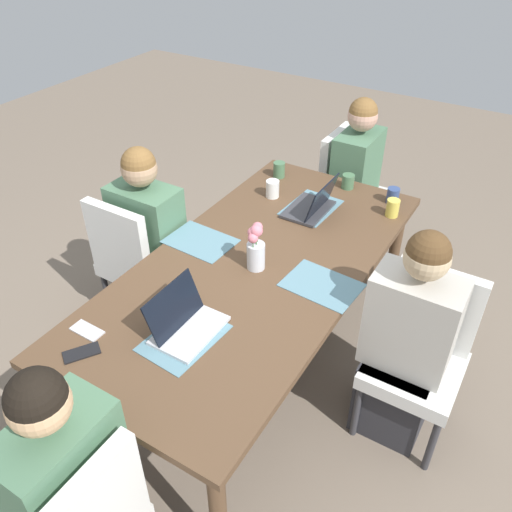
% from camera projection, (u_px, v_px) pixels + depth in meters
% --- Properties ---
extents(ground_plane, '(10.00, 10.00, 0.00)m').
position_uv_depth(ground_plane, '(256.00, 363.00, 3.13)').
color(ground_plane, '#756656').
extents(dining_table, '(2.19, 1.05, 0.75)m').
position_uv_depth(dining_table, '(256.00, 274.00, 2.73)').
color(dining_table, brown).
rests_on(dining_table, ground_plane).
extents(person_head_left_left_near, '(0.40, 0.36, 1.19)m').
position_uv_depth(person_head_left_left_near, '(75.00, 499.00, 1.91)').
color(person_head_left_left_near, '#2D2D33').
rests_on(person_head_left_left_near, ground_plane).
extents(chair_head_right_left_mid, '(0.44, 0.44, 0.90)m').
position_uv_depth(chair_head_right_left_mid, '(347.00, 186.00, 3.87)').
color(chair_head_right_left_mid, silver).
rests_on(chair_head_right_left_mid, ground_plane).
extents(person_head_right_left_mid, '(0.40, 0.36, 1.19)m').
position_uv_depth(person_head_right_left_mid, '(354.00, 189.00, 3.78)').
color(person_head_right_left_mid, '#2D2D33').
rests_on(person_head_right_left_mid, ground_plane).
extents(chair_far_left_far, '(0.44, 0.44, 0.90)m').
position_uv_depth(chair_far_left_far, '(136.00, 257.00, 3.15)').
color(chair_far_left_far, silver).
rests_on(chair_far_left_far, ground_plane).
extents(person_far_left_far, '(0.36, 0.40, 1.19)m').
position_uv_depth(person_far_left_far, '(151.00, 250.00, 3.17)').
color(person_far_left_far, '#2D2D33').
rests_on(person_far_left_far, ground_plane).
extents(chair_near_right_near, '(0.44, 0.44, 0.90)m').
position_uv_depth(chair_near_right_near, '(421.00, 348.00, 2.55)').
color(chair_near_right_near, silver).
rests_on(chair_near_right_near, ground_plane).
extents(person_near_right_near, '(0.36, 0.40, 1.19)m').
position_uv_depth(person_near_right_near, '(405.00, 349.00, 2.51)').
color(person_near_right_near, '#2D2D33').
rests_on(person_near_right_near, ground_plane).
extents(flower_vase, '(0.10, 0.09, 0.25)m').
position_uv_depth(flower_vase, '(256.00, 247.00, 2.60)').
color(flower_vase, silver).
rests_on(flower_vase, dining_table).
extents(placemat_head_left_left_near, '(0.38, 0.28, 0.00)m').
position_uv_depth(placemat_head_left_left_near, '(184.00, 338.00, 2.26)').
color(placemat_head_left_left_near, slate).
rests_on(placemat_head_left_left_near, dining_table).
extents(placemat_head_right_left_mid, '(0.37, 0.28, 0.00)m').
position_uv_depth(placemat_head_right_left_mid, '(311.00, 208.00, 3.14)').
color(placemat_head_right_left_mid, slate).
rests_on(placemat_head_right_left_mid, dining_table).
extents(placemat_far_left_far, '(0.28, 0.37, 0.00)m').
position_uv_depth(placemat_far_left_far, '(200.00, 241.00, 2.85)').
color(placemat_far_left_far, slate).
rests_on(placemat_far_left_far, dining_table).
extents(placemat_near_right_near, '(0.29, 0.38, 0.00)m').
position_uv_depth(placemat_near_right_near, '(322.00, 285.00, 2.55)').
color(placemat_near_right_near, slate).
rests_on(placemat_near_right_near, dining_table).
extents(laptop_head_left_left_near, '(0.32, 0.22, 0.21)m').
position_uv_depth(laptop_head_left_left_near, '(185.00, 323.00, 2.27)').
color(laptop_head_left_left_near, silver).
rests_on(laptop_head_left_left_near, dining_table).
extents(laptop_head_right_left_mid, '(0.32, 0.22, 0.21)m').
position_uv_depth(laptop_head_right_left_mid, '(312.00, 206.00, 3.07)').
color(laptop_head_right_left_mid, '#38383D').
rests_on(laptop_head_right_left_mid, dining_table).
extents(coffee_mug_near_left, '(0.08, 0.08, 0.10)m').
position_uv_depth(coffee_mug_near_left, '(279.00, 170.00, 3.43)').
color(coffee_mug_near_left, '#47704C').
rests_on(coffee_mug_near_left, dining_table).
extents(coffee_mug_near_right, '(0.08, 0.08, 0.11)m').
position_uv_depth(coffee_mug_near_right, '(273.00, 189.00, 3.22)').
color(coffee_mug_near_right, white).
rests_on(coffee_mug_near_right, dining_table).
extents(coffee_mug_centre_left, '(0.08, 0.08, 0.09)m').
position_uv_depth(coffee_mug_centre_left, '(348.00, 181.00, 3.31)').
color(coffee_mug_centre_left, '#47704C').
rests_on(coffee_mug_centre_left, dining_table).
extents(coffee_mug_centre_right, '(0.07, 0.07, 0.10)m').
position_uv_depth(coffee_mug_centre_right, '(393.00, 196.00, 3.16)').
color(coffee_mug_centre_right, '#33477A').
rests_on(coffee_mug_centre_right, dining_table).
extents(coffee_mug_far_left, '(0.08, 0.08, 0.10)m').
position_uv_depth(coffee_mug_far_left, '(393.00, 208.00, 3.04)').
color(coffee_mug_far_left, '#DBC64C').
rests_on(coffee_mug_far_left, dining_table).
extents(phone_black, '(0.16, 0.14, 0.01)m').
position_uv_depth(phone_black, '(82.00, 353.00, 2.19)').
color(phone_black, black).
rests_on(phone_black, dining_table).
extents(phone_silver, '(0.07, 0.15, 0.01)m').
position_uv_depth(phone_silver, '(87.00, 331.00, 2.29)').
color(phone_silver, silver).
rests_on(phone_silver, dining_table).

